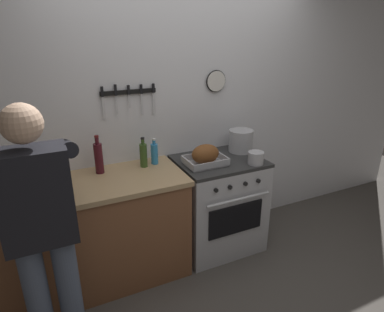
{
  "coord_description": "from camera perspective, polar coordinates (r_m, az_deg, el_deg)",
  "views": [
    {
      "loc": [
        -1.19,
        -1.4,
        1.99
      ],
      "look_at": [
        -0.12,
        0.85,
        1.04
      ],
      "focal_mm": 30.76,
      "sensor_mm": 36.0,
      "label": 1
    }
  ],
  "objects": [
    {
      "name": "wall_back",
      "position": [
        3.07,
        -2.01,
        7.94
      ],
      "size": [
        6.0,
        0.13,
        2.6
      ],
      "color": "silver",
      "rests_on": "ground"
    },
    {
      "name": "counter_block",
      "position": [
        2.84,
        -22.04,
        -13.59
      ],
      "size": [
        2.03,
        0.65,
        0.9
      ],
      "color": "brown",
      "rests_on": "ground"
    },
    {
      "name": "stove",
      "position": [
        3.17,
        4.51,
        -8.2
      ],
      "size": [
        0.76,
        0.67,
        0.9
      ],
      "color": "#BCBCC1",
      "rests_on": "ground"
    },
    {
      "name": "person_cook",
      "position": [
        2.1,
        -24.72,
        -10.85
      ],
      "size": [
        0.51,
        0.63,
        1.66
      ],
      "rotation": [
        0.0,
        0.0,
        1.42
      ],
      "color": "#4C566B",
      "rests_on": "ground"
    },
    {
      "name": "roasting_pan",
      "position": [
        2.84,
        2.33,
        0.08
      ],
      "size": [
        0.35,
        0.26,
        0.18
      ],
      "color": "#B7B7BC",
      "rests_on": "stove"
    },
    {
      "name": "stock_pot",
      "position": [
        3.18,
        8.46,
        2.64
      ],
      "size": [
        0.23,
        0.23,
        0.21
      ],
      "color": "#B7B7BC",
      "rests_on": "stove"
    },
    {
      "name": "saucepan",
      "position": [
        2.91,
        11.01,
        -0.32
      ],
      "size": [
        0.14,
        0.14,
        0.11
      ],
      "color": "#B7B7BC",
      "rests_on": "stove"
    },
    {
      "name": "cutting_board",
      "position": [
        2.51,
        -25.56,
        -6.73
      ],
      "size": [
        0.36,
        0.24,
        0.02
      ],
      "primitive_type": "cube",
      "color": "tan",
      "rests_on": "counter_block"
    },
    {
      "name": "bottle_olive_oil",
      "position": [
        2.81,
        -8.42,
        0.23
      ],
      "size": [
        0.06,
        0.06,
        0.26
      ],
      "color": "#385623",
      "rests_on": "counter_block"
    },
    {
      "name": "bottle_wine_red",
      "position": [
        2.75,
        -15.88,
        -0.25
      ],
      "size": [
        0.07,
        0.07,
        0.32
      ],
      "color": "#47141E",
      "rests_on": "counter_block"
    },
    {
      "name": "bottle_vinegar",
      "position": [
        2.77,
        -27.57,
        -2.56
      ],
      "size": [
        0.06,
        0.06,
        0.24
      ],
      "color": "#997F4C",
      "rests_on": "counter_block"
    },
    {
      "name": "bottle_cooking_oil",
      "position": [
        2.81,
        -26.36,
        -1.92
      ],
      "size": [
        0.08,
        0.08,
        0.25
      ],
      "color": "gold",
      "rests_on": "counter_block"
    },
    {
      "name": "bottle_dish_soap",
      "position": [
        2.87,
        -6.54,
        0.48
      ],
      "size": [
        0.06,
        0.06,
        0.23
      ],
      "color": "#338CCC",
      "rests_on": "counter_block"
    },
    {
      "name": "bottle_hot_sauce",
      "position": [
        2.7,
        -25.75,
        -3.35
      ],
      "size": [
        0.05,
        0.05,
        0.19
      ],
      "color": "red",
      "rests_on": "counter_block"
    }
  ]
}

